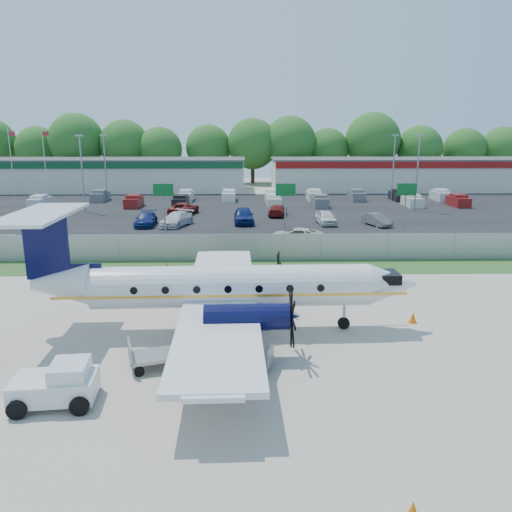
{
  "coord_description": "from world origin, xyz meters",
  "views": [
    {
      "loc": [
        -0.55,
        -22.1,
        9.21
      ],
      "look_at": [
        0.0,
        6.0,
        2.3
      ],
      "focal_mm": 35.0,
      "sensor_mm": 36.0,
      "label": 1
    }
  ],
  "objects_px": {
    "baggage_cart_near": "(157,354)",
    "baggage_cart_far": "(247,359)",
    "aircraft": "(223,286)",
    "pushback_tug": "(58,384)"
  },
  "relations": [
    {
      "from": "baggage_cart_near",
      "to": "baggage_cart_far",
      "type": "height_order",
      "value": "baggage_cart_near"
    },
    {
      "from": "aircraft",
      "to": "pushback_tug",
      "type": "bearing_deg",
      "value": -130.06
    },
    {
      "from": "aircraft",
      "to": "baggage_cart_far",
      "type": "bearing_deg",
      "value": -74.69
    },
    {
      "from": "aircraft",
      "to": "pushback_tug",
      "type": "height_order",
      "value": "aircraft"
    },
    {
      "from": "baggage_cart_far",
      "to": "pushback_tug",
      "type": "bearing_deg",
      "value": -160.06
    },
    {
      "from": "pushback_tug",
      "to": "baggage_cart_far",
      "type": "relative_size",
      "value": 1.33
    },
    {
      "from": "aircraft",
      "to": "baggage_cart_near",
      "type": "relative_size",
      "value": 7.28
    },
    {
      "from": "baggage_cart_near",
      "to": "baggage_cart_far",
      "type": "distance_m",
      "value": 3.63
    },
    {
      "from": "baggage_cart_near",
      "to": "baggage_cart_far",
      "type": "relative_size",
      "value": 1.16
    },
    {
      "from": "aircraft",
      "to": "baggage_cart_far",
      "type": "distance_m",
      "value": 4.6
    }
  ]
}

